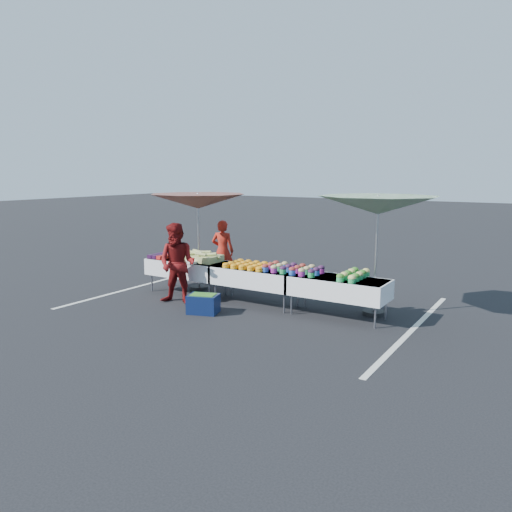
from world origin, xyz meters
The scene contains 17 objects.
ground centered at (0.00, 0.00, 0.00)m, with size 80.00×80.00×0.00m, color black.
stripe_left centered at (-3.20, 0.00, 0.00)m, with size 0.10×5.00×0.00m, color silver.
stripe_right centered at (3.20, 0.00, 0.00)m, with size 0.10×5.00×0.00m, color silver.
table_left centered at (-1.80, 0.00, 0.58)m, with size 1.86×0.81×0.75m.
table_center centered at (0.00, 0.00, 0.58)m, with size 1.86×0.81×0.75m.
table_right centered at (1.80, 0.00, 0.58)m, with size 1.86×0.81×0.75m.
berry_punnets centered at (-2.51, -0.06, 0.79)m, with size 0.40×0.54×0.08m.
corn_pile centered at (-1.55, 0.04, 0.84)m, with size 1.16×0.57×0.26m.
plastic_bags centered at (-1.50, -0.30, 0.78)m, with size 0.30×0.25×0.05m, color white.
carrot_bowls centered at (-0.15, -0.01, 0.80)m, with size 0.95×0.69×0.11m.
potato_cups centered at (0.85, 0.00, 0.83)m, with size 1.14×0.58×0.16m.
bean_baskets centered at (2.06, 0.08, 0.82)m, with size 0.36×0.86×0.15m.
vendor centered at (-1.84, 1.40, 0.76)m, with size 0.56×0.37×1.53m, color red.
customer centered at (-1.40, -0.80, 0.83)m, with size 0.81×0.63×1.66m, color maroon.
umbrella_left centered at (-1.79, 0.40, 2.02)m, with size 2.74×2.74×2.23m.
umbrella_right centered at (2.33, 0.51, 2.07)m, with size 2.74×2.74×2.28m.
storage_bin centered at (-0.50, -1.12, 0.19)m, with size 0.67×0.57×0.37m.
Camera 1 is at (5.28, -8.47, 2.68)m, focal length 35.00 mm.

